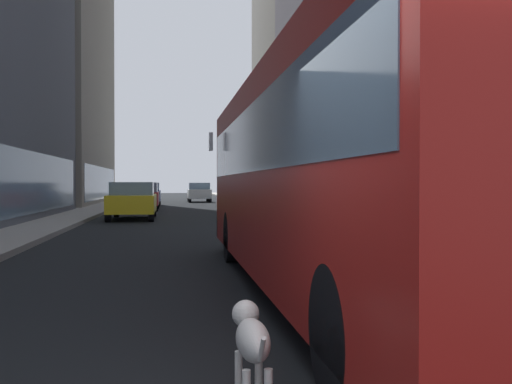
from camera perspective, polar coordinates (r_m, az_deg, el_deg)
The scene contains 11 objects.
ground_plane at distance 38.64m, azimuth -6.43°, elevation -1.50°, with size 120.00×120.00×0.00m, color black.
sidewalk_left at distance 38.89m, azimuth -14.86°, elevation -1.40°, with size 2.40×110.00×0.15m, color gray.
sidewalk_right at distance 39.22m, azimuth 1.92°, elevation -1.35°, with size 2.40×110.00×0.15m, color #9E9991.
building_right_far at distance 56.40m, azimuth 5.89°, elevation 17.82°, with size 9.34×18.98×36.12m.
transit_bus at distance 8.54m, azimuth 7.79°, elevation 2.25°, with size 2.78×11.53×3.05m.
car_silver_sedan at distance 31.46m, azimuth -0.93°, elevation -0.53°, with size 1.74×4.44×1.62m.
car_yellow_taxi at distance 26.54m, azimuth -11.71°, elevation -0.79°, with size 1.95×4.69×1.62m.
car_white_van at distance 50.32m, azimuth -5.46°, elevation -0.03°, with size 1.86×4.11×1.62m.
car_blue_hatchback at distance 42.25m, azimuth -10.38°, elevation -0.20°, with size 1.83×4.26×1.62m.
car_red_coupe at distance 35.46m, azimuth -10.81°, elevation -0.39°, with size 1.87×4.29×1.62m.
dalmatian_dog at distance 4.12m, azimuth -0.44°, elevation -13.96°, with size 0.22×0.96×0.72m.
Camera 1 is at (-1.14, -3.59, 1.56)m, focal length 41.83 mm.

